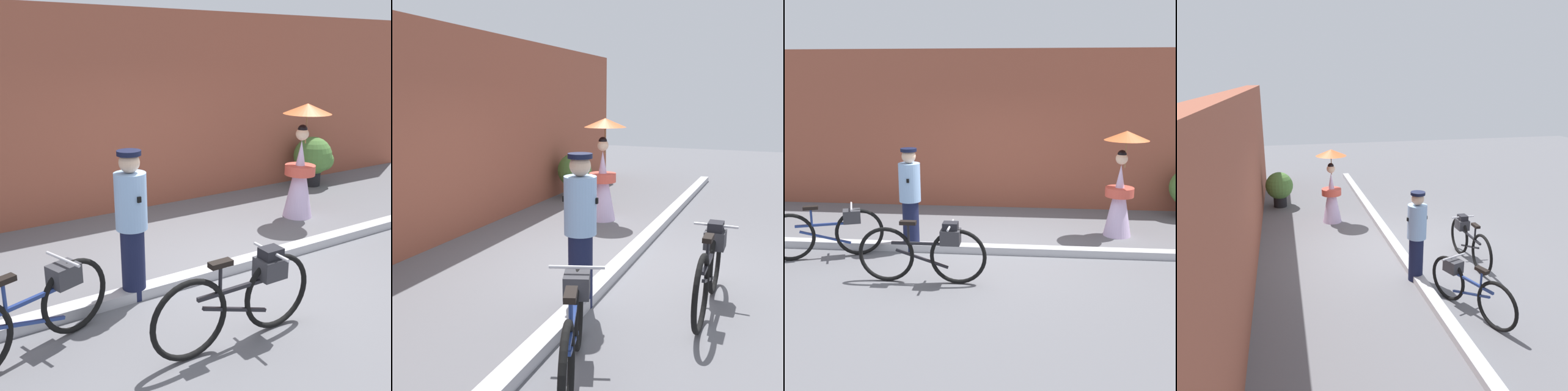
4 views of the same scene
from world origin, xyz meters
The scene contains 7 objects.
ground_plane centered at (0.00, 0.00, 0.00)m, with size 30.00×30.00×0.00m, color slate.
building_wall centered at (0.00, 3.06, 1.65)m, with size 14.00×0.40×3.30m, color brown.
sidewalk_curb centered at (0.00, 0.00, 0.06)m, with size 14.00×0.20×0.12m, color #B2B2B7.
bicycle_near_officer centered at (-2.46, -0.43, 0.42)m, with size 1.69×0.70×0.84m.
bicycle_far_side centered at (-0.76, -1.24, 0.46)m, with size 1.76×0.48×0.87m.
person_officer centered at (-1.29, 0.03, 0.89)m, with size 0.34×0.38×1.66m.
person_with_parasol centered at (2.18, 1.10, 0.91)m, with size 0.76×0.76×1.85m.
Camera 3 is at (0.54, -7.39, 2.73)m, focal length 45.04 mm.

